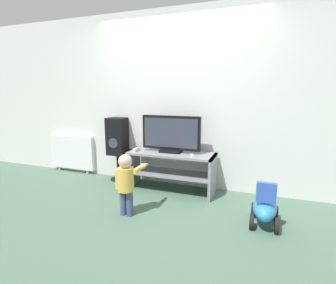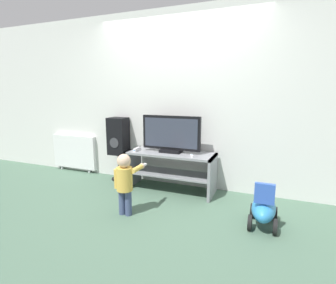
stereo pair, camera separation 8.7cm
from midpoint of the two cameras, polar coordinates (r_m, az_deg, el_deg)
ground_plane at (r=3.71m, az=-1.48°, el=-11.65°), size 16.00×16.00×0.00m
wall_back at (r=3.95m, az=1.49°, el=9.11°), size 10.00×0.06×2.60m
tv_stand at (r=3.80m, az=-0.16°, el=-5.12°), size 1.27×0.47×0.57m
television at (r=3.72m, az=-0.04°, el=1.64°), size 0.86×0.20×0.52m
game_console at (r=3.87m, az=-7.50°, el=-1.61°), size 0.04×0.17×0.05m
remote_primary at (r=3.54m, az=4.53°, el=-2.95°), size 0.08×0.13×0.03m
child at (r=3.08m, az=-9.86°, el=-8.07°), size 0.28×0.43×0.73m
speaker_tower at (r=4.27m, az=-11.56°, el=0.77°), size 0.29×0.26×1.02m
ride_on_toy at (r=3.07m, az=19.56°, el=-13.28°), size 0.28×0.54×0.52m
radiator at (r=5.01m, az=-20.56°, el=-2.11°), size 0.89×0.08×0.65m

